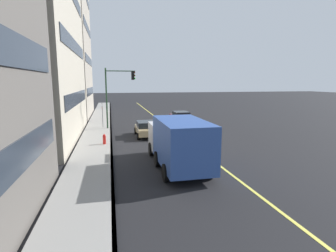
# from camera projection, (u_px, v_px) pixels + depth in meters

# --- Properties ---
(ground) EXTENTS (200.00, 200.00, 0.00)m
(ground) POSITION_uv_depth(u_px,v_px,m) (179.00, 135.00, 24.85)
(ground) COLOR black
(sidewalk_slab) EXTENTS (80.00, 2.70, 0.15)m
(sidewalk_slab) POSITION_uv_depth(u_px,v_px,m) (96.00, 138.00, 23.23)
(sidewalk_slab) COLOR gray
(sidewalk_slab) RESTS_ON ground
(curb_edge) EXTENTS (80.00, 0.16, 0.15)m
(curb_edge) POSITION_uv_depth(u_px,v_px,m) (111.00, 137.00, 23.50)
(curb_edge) COLOR slate
(curb_edge) RESTS_ON ground
(lane_stripe_center) EXTENTS (80.00, 0.16, 0.01)m
(lane_stripe_center) POSITION_uv_depth(u_px,v_px,m) (179.00, 135.00, 24.85)
(lane_stripe_center) COLOR #D8CC4C
(lane_stripe_center) RESTS_ON ground
(building_glass_right) EXTENTS (14.15, 9.11, 29.60)m
(building_glass_right) POSITION_uv_depth(u_px,v_px,m) (52.00, 10.00, 36.35)
(building_glass_right) COLOR #9E9384
(building_glass_right) RESTS_ON ground
(car_maroon) EXTENTS (4.60, 2.08, 1.36)m
(car_maroon) POSITION_uv_depth(u_px,v_px,m) (181.00, 117.00, 32.38)
(car_maroon) COLOR #591116
(car_maroon) RESTS_ON ground
(car_tan) EXTENTS (3.97, 2.04, 1.37)m
(car_tan) POSITION_uv_depth(u_px,v_px,m) (147.00, 128.00, 24.19)
(car_tan) COLOR tan
(car_tan) RESTS_ON ground
(truck_blue) EXTENTS (7.03, 2.62, 2.90)m
(truck_blue) POSITION_uv_depth(u_px,v_px,m) (178.00, 141.00, 15.22)
(truck_blue) COLOR silver
(truck_blue) RESTS_ON ground
(traffic_light_mast) EXTENTS (0.28, 3.11, 6.37)m
(traffic_light_mast) POSITION_uv_depth(u_px,v_px,m) (117.00, 89.00, 27.16)
(traffic_light_mast) COLOR #1E3823
(traffic_light_mast) RESTS_ON ground
(street_sign_post) EXTENTS (0.60, 0.08, 2.74)m
(street_sign_post) POSITION_uv_depth(u_px,v_px,m) (102.00, 113.00, 28.20)
(street_sign_post) COLOR slate
(street_sign_post) RESTS_ON ground
(fire_hydrant) EXTENTS (0.24, 0.24, 0.94)m
(fire_hydrant) POSITION_uv_depth(u_px,v_px,m) (104.00, 140.00, 20.53)
(fire_hydrant) COLOR red
(fire_hydrant) RESTS_ON ground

